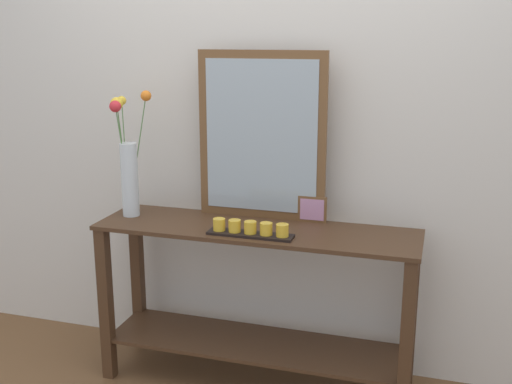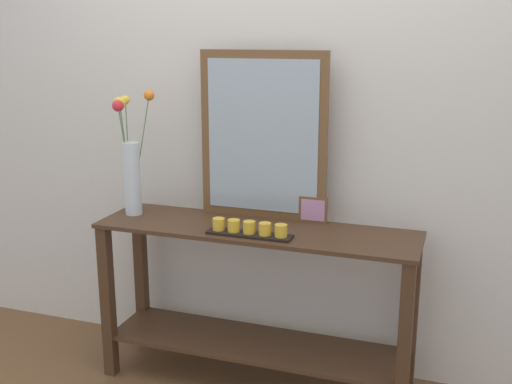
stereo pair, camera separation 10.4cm
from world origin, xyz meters
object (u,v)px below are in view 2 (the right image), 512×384
(mirror_leaning, at_px, (263,136))
(candle_tray, at_px, (249,230))
(picture_frame_small, at_px, (313,210))
(console_table, at_px, (256,290))
(tall_vase_left, at_px, (131,163))

(mirror_leaning, relative_size, candle_tray, 2.06)
(candle_tray, height_order, picture_frame_small, picture_frame_small)
(console_table, height_order, picture_frame_small, picture_frame_small)
(console_table, relative_size, picture_frame_small, 10.86)
(tall_vase_left, height_order, candle_tray, tall_vase_left)
(console_table, distance_m, tall_vase_left, 0.87)
(tall_vase_left, distance_m, picture_frame_small, 0.92)
(console_table, height_order, tall_vase_left, tall_vase_left)
(mirror_leaning, relative_size, tall_vase_left, 1.32)
(candle_tray, bearing_deg, picture_frame_small, 52.19)
(mirror_leaning, distance_m, tall_vase_left, 0.67)
(console_table, relative_size, mirror_leaning, 1.88)
(console_table, bearing_deg, picture_frame_small, 35.48)
(mirror_leaning, xyz_separation_m, candle_tray, (0.04, -0.30, -0.38))
(candle_tray, bearing_deg, console_table, 94.70)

